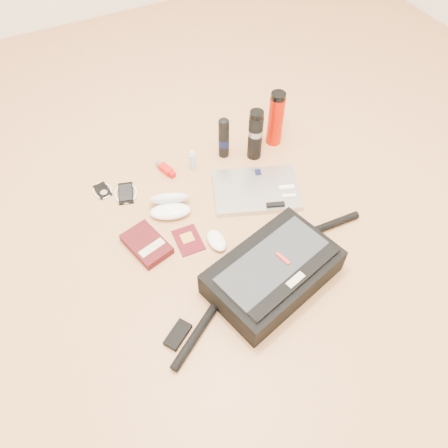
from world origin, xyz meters
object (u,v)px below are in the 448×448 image
(messenger_bag, at_px, (273,273))
(thermos_red, at_px, (276,119))
(laptop, at_px, (256,190))
(book, at_px, (147,244))
(thermos_black, at_px, (255,135))

(messenger_bag, bearing_deg, thermos_red, 43.42)
(laptop, xyz_separation_m, book, (-0.53, -0.06, 0.00))
(book, relative_size, thermos_black, 0.87)
(thermos_red, bearing_deg, messenger_bag, -121.47)
(thermos_black, height_order, thermos_red, thermos_red)
(laptop, height_order, thermos_red, thermos_red)
(thermos_black, bearing_deg, laptop, -116.73)
(laptop, height_order, book, same)
(laptop, bearing_deg, thermos_red, 67.80)
(messenger_bag, distance_m, book, 0.51)
(book, xyz_separation_m, thermos_black, (0.63, 0.26, 0.11))
(laptop, bearing_deg, messenger_bag, -91.29)
(laptop, height_order, thermos_black, thermos_black)
(messenger_bag, bearing_deg, book, 119.67)
(messenger_bag, relative_size, book, 4.28)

